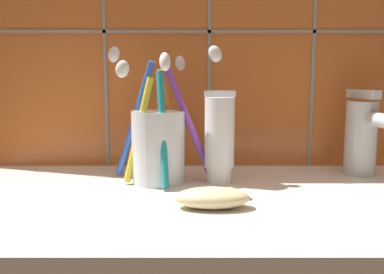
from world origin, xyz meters
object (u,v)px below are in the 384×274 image
object	(u,v)px
soap_bar	(214,198)
toothbrush_cup	(160,141)
toothpaste_tube	(221,138)
sink_faucet	(365,134)

from	to	relation	value
soap_bar	toothbrush_cup	bearing A→B (deg)	120.55
toothpaste_tube	soap_bar	bearing A→B (deg)	-97.61
sink_faucet	soap_bar	bearing A→B (deg)	-69.74
toothpaste_tube	soap_bar	size ratio (longest dim) A/B	1.49
toothbrush_cup	toothpaste_tube	size ratio (longest dim) A/B	1.50
soap_bar	sink_faucet	bearing A→B (deg)	34.50
toothpaste_tube	sink_faucet	distance (cm)	20.98
toothbrush_cup	sink_faucet	distance (cm)	28.90
toothpaste_tube	toothbrush_cup	bearing A→B (deg)	179.19
toothbrush_cup	soap_bar	xyz separation A→B (cm)	(6.57, -11.14, -4.46)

